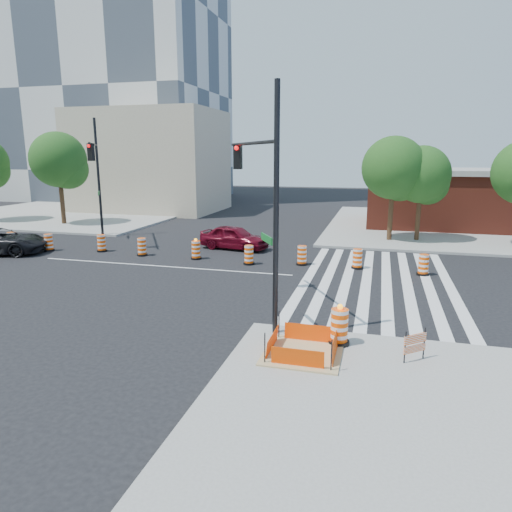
# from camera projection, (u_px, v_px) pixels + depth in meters

# --- Properties ---
(ground) EXTENTS (120.00, 120.00, 0.00)m
(ground) POSITION_uv_depth(u_px,v_px,m) (161.00, 266.00, 23.90)
(ground) COLOR black
(ground) RESTS_ON ground
(sidewalk_ne) EXTENTS (22.00, 22.00, 0.15)m
(sidewalk_ne) POSITION_uv_depth(u_px,v_px,m) (471.00, 227.00, 36.23)
(sidewalk_ne) COLOR gray
(sidewalk_ne) RESTS_ON ground
(sidewalk_nw) EXTENTS (22.00, 22.00, 0.15)m
(sidewalk_nw) POSITION_uv_depth(u_px,v_px,m) (79.00, 212.00, 45.44)
(sidewalk_nw) COLOR gray
(sidewalk_nw) RESTS_ON ground
(crosswalk_east) EXTENTS (6.75, 13.50, 0.01)m
(crosswalk_east) POSITION_uv_depth(u_px,v_px,m) (376.00, 281.00, 21.10)
(crosswalk_east) COLOR silver
(crosswalk_east) RESTS_ON ground
(lane_centerline) EXTENTS (14.00, 0.12, 0.01)m
(lane_centerline) POSITION_uv_depth(u_px,v_px,m) (161.00, 266.00, 23.90)
(lane_centerline) COLOR silver
(lane_centerline) RESTS_ON ground
(excavation_pit) EXTENTS (2.20, 2.20, 0.90)m
(excavation_pit) POSITION_uv_depth(u_px,v_px,m) (303.00, 351.00, 13.08)
(excavation_pit) COLOR tan
(excavation_pit) RESTS_ON ground
(tower_nw) EXTENTS (28.00, 18.00, 45.00)m
(tower_nw) POSITION_uv_depth(u_px,v_px,m) (103.00, 17.00, 57.11)
(tower_nw) COLOR silver
(tower_nw) RESTS_ON ground
(brick_storefront) EXTENTS (16.50, 8.50, 4.60)m
(brick_storefront) POSITION_uv_depth(u_px,v_px,m) (474.00, 199.00, 35.74)
(brick_storefront) COLOR maroon
(brick_storefront) RESTS_ON ground
(beige_midrise) EXTENTS (14.00, 10.00, 10.00)m
(beige_midrise) POSITION_uv_depth(u_px,v_px,m) (150.00, 161.00, 46.59)
(beige_midrise) COLOR tan
(beige_midrise) RESTS_ON ground
(red_coupe) EXTENTS (4.54, 2.41, 1.47)m
(red_coupe) POSITION_uv_depth(u_px,v_px,m) (234.00, 237.00, 28.09)
(red_coupe) COLOR #5D0817
(red_coupe) RESTS_ON ground
(signal_pole_se) EXTENTS (3.11, 5.08, 7.71)m
(signal_pole_se) POSITION_uv_depth(u_px,v_px,m) (261.00, 185.00, 15.19)
(signal_pole_se) COLOR black
(signal_pole_se) RESTS_ON ground
(signal_pole_nw) EXTENTS (3.19, 5.29, 8.00)m
(signal_pole_nw) POSITION_uv_depth(u_px,v_px,m) (96.00, 167.00, 29.97)
(signal_pole_nw) COLOR black
(signal_pole_nw) RESTS_ON ground
(pit_drum) EXTENTS (0.64, 0.64, 1.27)m
(pit_drum) POSITION_uv_depth(u_px,v_px,m) (339.00, 328.00, 13.67)
(pit_drum) COLOR black
(pit_drum) RESTS_ON ground
(barricade) EXTENTS (0.62, 0.54, 0.92)m
(barricade) POSITION_uv_depth(u_px,v_px,m) (415.00, 343.00, 12.57)
(barricade) COLOR #FE4F05
(barricade) RESTS_ON ground
(tree_north_b) EXTENTS (4.41, 4.41, 7.50)m
(tree_north_b) POSITION_uv_depth(u_px,v_px,m) (60.00, 163.00, 36.60)
(tree_north_b) COLOR #382314
(tree_north_b) RESTS_ON ground
(tree_north_c) EXTENTS (4.06, 4.06, 6.91)m
(tree_north_c) POSITION_uv_depth(u_px,v_px,m) (394.00, 172.00, 29.52)
(tree_north_c) COLOR #382314
(tree_north_c) RESTS_ON ground
(tree_north_d) EXTENTS (3.71, 3.71, 6.31)m
(tree_north_d) POSITION_uv_depth(u_px,v_px,m) (422.00, 178.00, 29.61)
(tree_north_d) COLOR #382314
(tree_north_d) RESTS_ON ground
(median_drum_0) EXTENTS (0.60, 0.60, 1.02)m
(median_drum_0) POSITION_uv_depth(u_px,v_px,m) (12.00, 241.00, 28.26)
(median_drum_0) COLOR black
(median_drum_0) RESTS_ON ground
(median_drum_1) EXTENTS (0.60, 0.60, 1.02)m
(median_drum_1) POSITION_uv_depth(u_px,v_px,m) (49.00, 243.00, 27.60)
(median_drum_1) COLOR black
(median_drum_1) RESTS_ON ground
(median_drum_2) EXTENTS (0.60, 0.60, 1.02)m
(median_drum_2) POSITION_uv_depth(u_px,v_px,m) (102.00, 244.00, 27.40)
(median_drum_2) COLOR black
(median_drum_2) RESTS_ON ground
(median_drum_3) EXTENTS (0.60, 0.60, 1.02)m
(median_drum_3) POSITION_uv_depth(u_px,v_px,m) (142.00, 248.00, 26.29)
(median_drum_3) COLOR black
(median_drum_3) RESTS_ON ground
(median_drum_4) EXTENTS (0.60, 0.60, 1.18)m
(median_drum_4) POSITION_uv_depth(u_px,v_px,m) (196.00, 250.00, 25.43)
(median_drum_4) COLOR black
(median_drum_4) RESTS_ON ground
(median_drum_5) EXTENTS (0.60, 0.60, 1.02)m
(median_drum_5) POSITION_uv_depth(u_px,v_px,m) (249.00, 256.00, 24.21)
(median_drum_5) COLOR black
(median_drum_5) RESTS_ON ground
(median_drum_6) EXTENTS (0.60, 0.60, 1.02)m
(median_drum_6) POSITION_uv_depth(u_px,v_px,m) (302.00, 256.00, 24.11)
(median_drum_6) COLOR black
(median_drum_6) RESTS_ON ground
(median_drum_7) EXTENTS (0.60, 0.60, 1.02)m
(median_drum_7) POSITION_uv_depth(u_px,v_px,m) (357.00, 259.00, 23.32)
(median_drum_7) COLOR black
(median_drum_7) RESTS_ON ground
(median_drum_8) EXTENTS (0.60, 0.60, 1.02)m
(median_drum_8) POSITION_uv_depth(u_px,v_px,m) (423.00, 266.00, 22.06)
(median_drum_8) COLOR black
(median_drum_8) RESTS_ON ground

